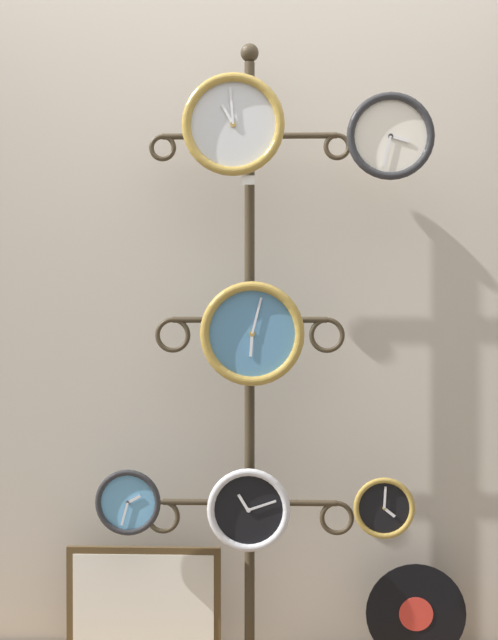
{
  "coord_description": "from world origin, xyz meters",
  "views": [
    {
      "loc": [
        0.1,
        -2.47,
        1.21
      ],
      "look_at": [
        0.0,
        0.36,
        1.17
      ],
      "focal_mm": 50.0,
      "sensor_mm": 36.0,
      "label": 1
    }
  ],
  "objects_px": {
    "clock_bottom_center": "(248,510)",
    "picture_frame": "(144,603)",
    "clock_bottom_left": "(128,502)",
    "clock_bottom_right": "(384,508)",
    "display_stand": "(250,471)",
    "clock_top_right": "(390,136)",
    "clock_middle_center": "(252,334)",
    "clock_top_center": "(233,125)",
    "vinyl_record": "(416,614)"
  },
  "relations": [
    {
      "from": "display_stand",
      "to": "clock_top_center",
      "type": "relative_size",
      "value": 6.43
    },
    {
      "from": "display_stand",
      "to": "clock_top_right",
      "type": "bearing_deg",
      "value": -13.95
    },
    {
      "from": "clock_middle_center",
      "to": "clock_bottom_left",
      "type": "bearing_deg",
      "value": 177.97
    },
    {
      "from": "display_stand",
      "to": "clock_bottom_left",
      "type": "height_order",
      "value": "display_stand"
    },
    {
      "from": "display_stand",
      "to": "picture_frame",
      "type": "xyz_separation_m",
      "value": [
        -0.35,
        -0.01,
        -0.43
      ]
    },
    {
      "from": "clock_top_right",
      "to": "clock_middle_center",
      "type": "height_order",
      "value": "clock_top_right"
    },
    {
      "from": "clock_top_right",
      "to": "clock_bottom_left",
      "type": "relative_size",
      "value": 1.3
    },
    {
      "from": "clock_middle_center",
      "to": "clock_bottom_left",
      "type": "relative_size",
      "value": 1.57
    },
    {
      "from": "clock_bottom_left",
      "to": "vinyl_record",
      "type": "height_order",
      "value": "clock_bottom_left"
    },
    {
      "from": "clock_middle_center",
      "to": "clock_bottom_right",
      "type": "relative_size",
      "value": 1.71
    },
    {
      "from": "clock_bottom_right",
      "to": "clock_top_center",
      "type": "bearing_deg",
      "value": -177.39
    },
    {
      "from": "clock_top_center",
      "to": "picture_frame",
      "type": "height_order",
      "value": "clock_top_center"
    },
    {
      "from": "clock_middle_center",
      "to": "clock_bottom_right",
      "type": "distance_m",
      "value": 0.68
    },
    {
      "from": "clock_middle_center",
      "to": "display_stand",
      "type": "bearing_deg",
      "value": 96.52
    },
    {
      "from": "clock_bottom_left",
      "to": "vinyl_record",
      "type": "xyz_separation_m",
      "value": [
        0.92,
        0.08,
        -0.37
      ]
    },
    {
      "from": "clock_bottom_right",
      "to": "clock_bottom_left",
      "type": "bearing_deg",
      "value": 179.31
    },
    {
      "from": "display_stand",
      "to": "clock_top_right",
      "type": "height_order",
      "value": "display_stand"
    },
    {
      "from": "clock_bottom_right",
      "to": "display_stand",
      "type": "bearing_deg",
      "value": 166.88
    },
    {
      "from": "clock_middle_center",
      "to": "clock_bottom_center",
      "type": "height_order",
      "value": "clock_middle_center"
    },
    {
      "from": "clock_top_center",
      "to": "clock_bottom_center",
      "type": "distance_m",
      "value": 1.21
    },
    {
      "from": "clock_top_right",
      "to": "clock_middle_center",
      "type": "bearing_deg",
      "value": 179.16
    },
    {
      "from": "clock_bottom_left",
      "to": "clock_middle_center",
      "type": "bearing_deg",
      "value": -2.03
    },
    {
      "from": "clock_bottom_left",
      "to": "vinyl_record",
      "type": "bearing_deg",
      "value": 5.0
    },
    {
      "from": "display_stand",
      "to": "clock_middle_center",
      "type": "height_order",
      "value": "display_stand"
    },
    {
      "from": "picture_frame",
      "to": "clock_top_right",
      "type": "bearing_deg",
      "value": -7.43
    },
    {
      "from": "clock_bottom_left",
      "to": "clock_bottom_center",
      "type": "height_order",
      "value": "clock_bottom_center"
    },
    {
      "from": "clock_bottom_right",
      "to": "picture_frame",
      "type": "bearing_deg",
      "value": 173.19
    },
    {
      "from": "clock_bottom_left",
      "to": "clock_bottom_right",
      "type": "bearing_deg",
      "value": -0.69
    },
    {
      "from": "clock_top_center",
      "to": "clock_bottom_left",
      "type": "relative_size",
      "value": 1.53
    },
    {
      "from": "clock_top_right",
      "to": "picture_frame",
      "type": "relative_size",
      "value": 0.54
    },
    {
      "from": "clock_middle_center",
      "to": "vinyl_record",
      "type": "height_order",
      "value": "clock_middle_center"
    },
    {
      "from": "clock_top_center",
      "to": "clock_bottom_right",
      "type": "relative_size",
      "value": 1.67
    },
    {
      "from": "clock_bottom_right",
      "to": "clock_bottom_center",
      "type": "bearing_deg",
      "value": 177.26
    },
    {
      "from": "picture_frame",
      "to": "clock_top_center",
      "type": "bearing_deg",
      "value": -20.75
    },
    {
      "from": "clock_middle_center",
      "to": "clock_bottom_center",
      "type": "bearing_deg",
      "value": 119.25
    },
    {
      "from": "clock_top_right",
      "to": "clock_middle_center",
      "type": "relative_size",
      "value": 0.83
    },
    {
      "from": "clock_middle_center",
      "to": "clock_bottom_left",
      "type": "distance_m",
      "value": 0.66
    },
    {
      "from": "display_stand",
      "to": "clock_bottom_left",
      "type": "relative_size",
      "value": 9.85
    },
    {
      "from": "clock_bottom_center",
      "to": "picture_frame",
      "type": "xyz_separation_m",
      "value": [
        -0.34,
        0.07,
        -0.33
      ]
    },
    {
      "from": "clock_top_center",
      "to": "clock_bottom_center",
      "type": "bearing_deg",
      "value": 43.29
    },
    {
      "from": "display_stand",
      "to": "clock_top_right",
      "type": "xyz_separation_m",
      "value": [
        0.44,
        -0.11,
        1.06
      ]
    },
    {
      "from": "clock_bottom_center",
      "to": "clock_bottom_right",
      "type": "bearing_deg",
      "value": -2.74
    },
    {
      "from": "clock_middle_center",
      "to": "vinyl_record",
      "type": "relative_size",
      "value": 1.02
    },
    {
      "from": "clock_top_right",
      "to": "clock_bottom_left",
      "type": "height_order",
      "value": "clock_top_right"
    },
    {
      "from": "display_stand",
      "to": "picture_frame",
      "type": "distance_m",
      "value": 0.56
    },
    {
      "from": "clock_top_right",
      "to": "picture_frame",
      "type": "distance_m",
      "value": 1.69
    },
    {
      "from": "clock_top_right",
      "to": "clock_middle_center",
      "type": "xyz_separation_m",
      "value": [
        -0.43,
        0.01,
        -0.61
      ]
    },
    {
      "from": "vinyl_record",
      "to": "clock_bottom_center",
      "type": "bearing_deg",
      "value": -172.64
    },
    {
      "from": "display_stand",
      "to": "picture_frame",
      "type": "height_order",
      "value": "display_stand"
    },
    {
      "from": "clock_middle_center",
      "to": "clock_bottom_right",
      "type": "height_order",
      "value": "clock_middle_center"
    }
  ]
}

